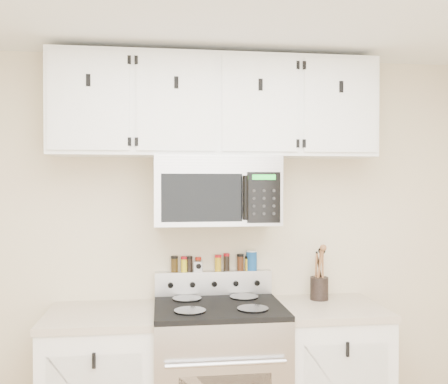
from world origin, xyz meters
The scene contains 16 objects.
back_wall centered at (0.00, 1.75, 1.25)m, with size 3.50×0.01×2.50m, color beige.
range centered at (0.00, 1.43, 0.49)m, with size 0.76×0.65×1.10m.
base_cabinet_right centered at (0.69, 1.45, 0.46)m, with size 0.64×0.62×0.92m.
microwave centered at (0.00, 1.55, 1.63)m, with size 0.76×0.44×0.42m.
upper_cabinets centered at (0.00, 1.58, 2.15)m, with size 2.00×0.35×0.62m.
utensil_crock centered at (0.68, 1.59, 1.01)m, with size 0.12×0.12×0.34m.
kitchen_timer centered at (-0.10, 1.71, 1.13)m, with size 0.06×0.05×0.07m, color silver.
salt_canister centered at (0.25, 1.71, 1.17)m, with size 0.07×0.07×0.13m.
spice_jar_0 centered at (-0.25, 1.71, 1.15)m, with size 0.05×0.05×0.10m.
spice_jar_1 centered at (-0.19, 1.71, 1.15)m, with size 0.04×0.04×0.10m.
spice_jar_2 centered at (-0.16, 1.71, 1.15)m, with size 0.04×0.04×0.10m.
spice_jar_3 centered at (-0.10, 1.71, 1.15)m, with size 0.04×0.04×0.09m.
spice_jar_4 centered at (0.03, 1.71, 1.15)m, with size 0.04×0.04×0.10m.
spice_jar_5 centered at (0.09, 1.71, 1.16)m, with size 0.04×0.04×0.11m.
spice_jar_6 centered at (0.18, 1.71, 1.15)m, with size 0.04×0.04×0.11m.
spice_jar_7 centered at (0.23, 1.71, 1.15)m, with size 0.04×0.04×0.09m.
Camera 1 is at (-0.35, -1.52, 1.67)m, focal length 40.00 mm.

